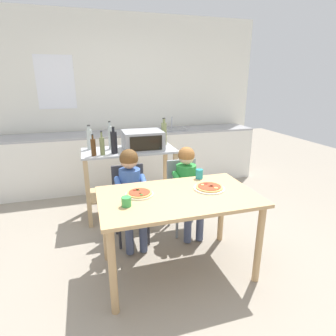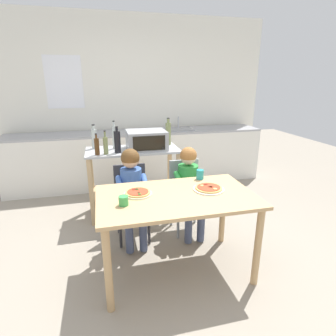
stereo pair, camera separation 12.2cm
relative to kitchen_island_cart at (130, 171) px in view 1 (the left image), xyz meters
name	(u,v)px [view 1 (the left image)]	position (x,y,z in m)	size (l,w,h in m)	color
ground_plane	(151,216)	(0.22, -0.18, -0.58)	(10.83, 10.83, 0.00)	gray
back_wall_tiled	(126,100)	(0.21, 1.51, 0.77)	(4.60, 0.13, 2.70)	white
kitchen_counter	(133,158)	(0.22, 1.10, -0.14)	(4.14, 0.60, 1.09)	silver
kitchen_island_cart	(130,171)	(0.00, 0.00, 0.00)	(1.15, 0.53, 0.87)	#B7BABF
toaster_oven	(143,140)	(0.17, -0.03, 0.40)	(0.48, 0.40, 0.23)	#999BA0
bottle_dark_olive_oil	(102,146)	(-0.33, -0.16, 0.39)	(0.05, 0.05, 0.28)	olive
bottle_slim_sauce	(110,137)	(-0.21, 0.09, 0.44)	(0.05, 0.05, 0.35)	#ADB7B2
bottle_squat_spirits	(93,147)	(-0.43, -0.17, 0.39)	(0.06, 0.06, 0.25)	#4C2D14
bottle_clear_vinegar	(90,139)	(-0.46, 0.16, 0.42)	(0.07, 0.07, 0.30)	#ADB7B2
bottle_tall_green_wine	(114,142)	(-0.19, -0.13, 0.42)	(0.08, 0.08, 0.31)	black
bottle_brown_beer	(164,133)	(0.49, 0.13, 0.44)	(0.07, 0.07, 0.36)	olive
dining_table	(178,206)	(0.22, -1.26, 0.07)	(1.34, 0.80, 0.75)	tan
dining_chair_left	(130,198)	(-0.10, -0.58, -0.10)	(0.36, 0.36, 0.81)	#333338
dining_chair_right	(184,190)	(0.53, -0.55, -0.10)	(0.36, 0.36, 0.81)	gray
child_in_blue_striped_shirt	(131,186)	(-0.10, -0.70, 0.08)	(0.32, 0.42, 1.01)	#424C6B
child_in_green_shirt	(188,181)	(0.53, -0.68, 0.06)	(0.32, 0.42, 0.99)	#424C6B
pizza_plate_cream	(139,194)	(-0.10, -1.16, 0.19)	(0.24, 0.24, 0.03)	beige
pizza_plate_white	(209,188)	(0.53, -1.21, 0.19)	(0.28, 0.28, 0.03)	white
drinking_cup_green	(126,202)	(-0.24, -1.35, 0.21)	(0.08, 0.08, 0.08)	green
drinking_cup_teal	(199,174)	(0.55, -0.93, 0.22)	(0.07, 0.07, 0.09)	teal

